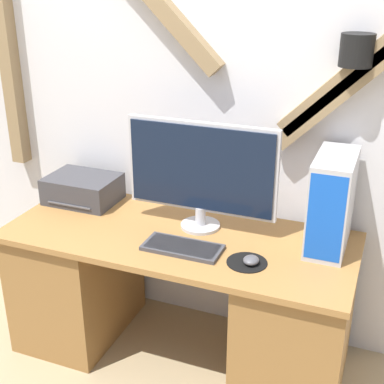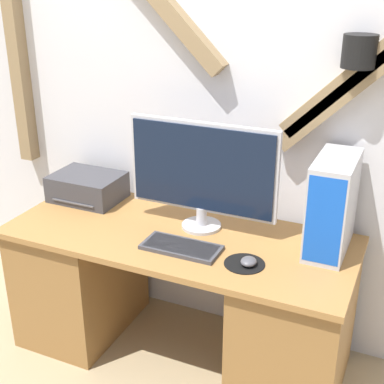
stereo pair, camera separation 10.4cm
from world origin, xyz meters
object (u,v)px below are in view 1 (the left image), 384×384
Objects in this scene: monitor at (201,171)px; mouse at (251,260)px; printer at (83,189)px; computer_tower at (332,202)px; keyboard at (182,247)px.

mouse is (0.33, -0.26, -0.27)m from monitor.
monitor is at bearing 141.71° from mouse.
mouse is 1.08m from printer.
printer reaches higher than mouse.
computer_tower is at bearing -0.92° from printer.
computer_tower is (0.61, 0.28, 0.21)m from keyboard.
computer_tower is (0.28, 0.30, 0.20)m from mouse.
monitor is 0.74m from printer.
printer is (-0.71, 0.06, -0.22)m from monitor.
monitor reaches higher than keyboard.
monitor is 1.99× the size of printer.
keyboard is 0.33m from mouse.
computer_tower is at bearing 3.40° from monitor.
monitor is 9.58× the size of mouse.
monitor reaches higher than mouse.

